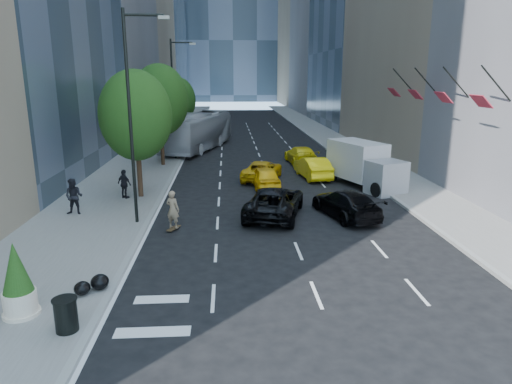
{
  "coord_description": "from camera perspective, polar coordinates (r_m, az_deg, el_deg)",
  "views": [
    {
      "loc": [
        -1.94,
        -17.98,
        7.26
      ],
      "look_at": [
        -0.56,
        3.93,
        1.6
      ],
      "focal_mm": 32.0,
      "sensor_mm": 36.0,
      "label": 1
    }
  ],
  "objects": [
    {
      "name": "taxi_a",
      "position": [
        30.3,
        1.09,
        1.94
      ],
      "size": [
        2.03,
        4.23,
        1.39
      ],
      "primitive_type": "imported",
      "rotation": [
        0.0,
        0.0,
        3.24
      ],
      "color": "yellow",
      "rests_on": "ground"
    },
    {
      "name": "trash_can",
      "position": [
        14.46,
        -22.66,
        -14.05
      ],
      "size": [
        0.64,
        0.64,
        0.96
      ],
      "primitive_type": "cylinder",
      "color": "black",
      "rests_on": "sidewalk_left"
    },
    {
      "name": "sidewalk_right",
      "position": [
        49.96,
        10.3,
        5.95
      ],
      "size": [
        4.0,
        120.0,
        0.15
      ],
      "primitive_type": "cube",
      "color": "slate",
      "rests_on": "ground"
    },
    {
      "name": "sidewalk_left",
      "position": [
        49.02,
        -11.92,
        5.72
      ],
      "size": [
        6.0,
        120.0,
        0.15
      ],
      "primitive_type": "cube",
      "color": "slate",
      "rests_on": "ground"
    },
    {
      "name": "taxi_d",
      "position": [
        38.45,
        5.64,
        4.61
      ],
      "size": [
        2.42,
        5.19,
        1.47
      ],
      "primitive_type": "imported",
      "rotation": [
        0.0,
        0.0,
        3.21
      ],
      "color": "yellow",
      "rests_on": "ground"
    },
    {
      "name": "tree_near",
      "position": [
        27.58,
        -14.79,
        9.22
      ],
      "size": [
        4.2,
        4.2,
        7.46
      ],
      "color": "black",
      "rests_on": "sidewalk_left"
    },
    {
      "name": "skateboarder",
      "position": [
        22.07,
        -10.35,
        -2.47
      ],
      "size": [
        0.79,
        0.68,
        1.84
      ],
      "primitive_type": "imported",
      "rotation": [
        0.0,
        0.0,
        2.71
      ],
      "color": "#836C52",
      "rests_on": "ground"
    },
    {
      "name": "black_sedan_lincoln",
      "position": [
        24.0,
        2.36,
        -1.23
      ],
      "size": [
        3.96,
        6.06,
        1.55
      ],
      "primitive_type": "imported",
      "rotation": [
        0.0,
        0.0,
        2.87
      ],
      "color": "black",
      "rests_on": "ground"
    },
    {
      "name": "city_bus",
      "position": [
        45.99,
        -7.22,
        7.55
      ],
      "size": [
        6.6,
        13.42,
        3.64
      ],
      "primitive_type": "imported",
      "rotation": [
        0.0,
        0.0,
        -0.28
      ],
      "color": "#B5B7BC",
      "rests_on": "ground"
    },
    {
      "name": "facade_flags",
      "position": [
        30.7,
        21.03,
        11.52
      ],
      "size": [
        1.85,
        13.3,
        2.05
      ],
      "color": "black",
      "rests_on": "ground"
    },
    {
      "name": "tree_far",
      "position": [
        50.32,
        -9.8,
        11.25
      ],
      "size": [
        3.9,
        3.9,
        6.92
      ],
      "color": "black",
      "rests_on": "sidewalk_left"
    },
    {
      "name": "lamp_far",
      "position": [
        40.24,
        -10.1,
        12.18
      ],
      "size": [
        2.13,
        0.22,
        10.0
      ],
      "color": "black",
      "rests_on": "sidewalk_left"
    },
    {
      "name": "tree_mid",
      "position": [
        37.4,
        -11.93,
        11.17
      ],
      "size": [
        4.5,
        4.5,
        7.99
      ],
      "color": "black",
      "rests_on": "sidewalk_left"
    },
    {
      "name": "taxi_b",
      "position": [
        33.2,
        7.12,
        3.07
      ],
      "size": [
        2.17,
        4.81,
        1.53
      ],
      "primitive_type": "imported",
      "rotation": [
        0.0,
        0.0,
        3.26
      ],
      "color": "yellow",
      "rests_on": "ground"
    },
    {
      "name": "lamp_near",
      "position": [
        22.46,
        -15.11,
        10.28
      ],
      "size": [
        2.13,
        0.22,
        10.0
      ],
      "color": "black",
      "rests_on": "sidewalk_left"
    },
    {
      "name": "ground",
      "position": [
        19.48,
        2.38,
        -7.43
      ],
      "size": [
        160.0,
        160.0,
        0.0
      ],
      "primitive_type": "plane",
      "color": "black",
      "rests_on": "ground"
    },
    {
      "name": "black_sedan_mercedes",
      "position": [
        24.32,
        11.15,
        -1.43
      ],
      "size": [
        3.21,
        5.3,
        1.44
      ],
      "primitive_type": "imported",
      "rotation": [
        0.0,
        0.0,
        3.4
      ],
      "color": "black",
      "rests_on": "ground"
    },
    {
      "name": "pedestrian_a",
      "position": [
        25.55,
        -21.79,
        -0.54
      ],
      "size": [
        0.98,
        0.79,
        1.9
      ],
      "primitive_type": "imported",
      "rotation": [
        0.0,
        0.0,
        -0.08
      ],
      "color": "black",
      "rests_on": "sidewalk_left"
    },
    {
      "name": "traffic_signal",
      "position": [
        58.23,
        -8.17,
        11.33
      ],
      "size": [
        2.48,
        0.53,
        5.2
      ],
      "color": "black",
      "rests_on": "sidewalk_left"
    },
    {
      "name": "taxi_c",
      "position": [
        32.42,
        0.78,
        2.74
      ],
      "size": [
        3.51,
        5.31,
        1.36
      ],
      "primitive_type": "imported",
      "rotation": [
        0.0,
        0.0,
        2.86
      ],
      "color": "#D39D0B",
      "rests_on": "ground"
    },
    {
      "name": "pedestrian_b",
      "position": [
        27.96,
        -16.13,
        0.97
      ],
      "size": [
        1.07,
        0.92,
        1.73
      ],
      "primitive_type": "imported",
      "rotation": [
        0.0,
        0.0,
        2.55
      ],
      "color": "black",
      "rests_on": "sidewalk_left"
    },
    {
      "name": "box_truck",
      "position": [
        31.14,
        13.35,
        3.36
      ],
      "size": [
        4.16,
        6.44,
        2.9
      ],
      "rotation": [
        0.0,
        0.0,
        0.36
      ],
      "color": "#BCBCBC",
      "rests_on": "ground"
    },
    {
      "name": "planter_shrub",
      "position": [
        15.64,
        -27.67,
        -9.83
      ],
      "size": [
        0.98,
        0.98,
        2.34
      ],
      "color": "beige",
      "rests_on": "sidewalk_left"
    },
    {
      "name": "garbage_bags",
      "position": [
        16.63,
        -19.73,
        -10.82
      ],
      "size": [
        1.05,
        1.02,
        0.52
      ],
      "color": "black",
      "rests_on": "sidewalk_left"
    }
  ]
}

